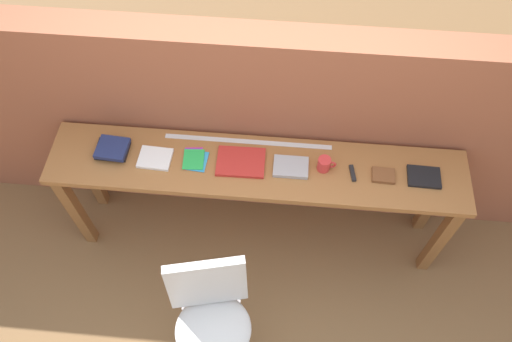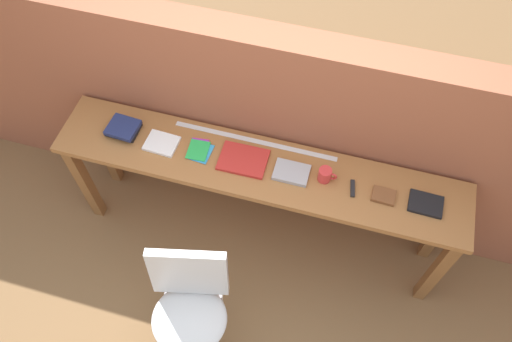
{
  "view_description": "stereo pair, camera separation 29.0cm",
  "coord_description": "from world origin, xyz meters",
  "views": [
    {
      "loc": [
        0.14,
        -1.31,
        3.34
      ],
      "look_at": [
        0.0,
        0.25,
        0.9
      ],
      "focal_mm": 35.0,
      "sensor_mm": 36.0,
      "label": 1
    },
    {
      "loc": [
        0.42,
        -1.26,
        3.34
      ],
      "look_at": [
        0.0,
        0.25,
        0.9
      ],
      "focal_mm": 35.0,
      "sensor_mm": 36.0,
      "label": 2
    }
  ],
  "objects": [
    {
      "name": "brick_wall_back",
      "position": [
        0.0,
        0.64,
        0.8
      ],
      "size": [
        6.0,
        0.2,
        1.59
      ],
      "primitive_type": "cube",
      "color": "#935138",
      "rests_on": "ground"
    },
    {
      "name": "pamphlet_pile_colourful",
      "position": [
        -0.37,
        0.31,
        0.89
      ],
      "size": [
        0.15,
        0.18,
        0.01
      ],
      "color": "#E5334C",
      "rests_on": "sideboard"
    },
    {
      "name": "chair_white_moulded",
      "position": [
        -0.19,
        -0.49,
        0.53
      ],
      "size": [
        0.53,
        0.54,
        0.89
      ],
      "color": "silver",
      "rests_on": "ground"
    },
    {
      "name": "book_stack_leftmost",
      "position": [
        -0.87,
        0.32,
        0.91
      ],
      "size": [
        0.2,
        0.18,
        0.06
      ],
      "color": "black",
      "rests_on": "sideboard"
    },
    {
      "name": "book_open_centre",
      "position": [
        -0.1,
        0.31,
        0.89
      ],
      "size": [
        0.29,
        0.21,
        0.02
      ],
      "primitive_type": "cube",
      "rotation": [
        0.0,
        0.0,
        0.02
      ],
      "color": "red",
      "rests_on": "sideboard"
    },
    {
      "name": "ground_plane",
      "position": [
        0.0,
        0.0,
        0.0
      ],
      "size": [
        40.0,
        40.0,
        0.0
      ],
      "primitive_type": "plane",
      "color": "brown"
    },
    {
      "name": "ruler_metal_back_edge",
      "position": [
        -0.07,
        0.47,
        0.88
      ],
      "size": [
        1.02,
        0.03,
        0.0
      ],
      "primitive_type": "cube",
      "color": "silver",
      "rests_on": "sideboard"
    },
    {
      "name": "sideboard",
      "position": [
        0.0,
        0.3,
        0.74
      ],
      "size": [
        2.5,
        0.44,
        0.88
      ],
      "color": "#996033",
      "rests_on": "ground"
    },
    {
      "name": "multitool_folded",
      "position": [
        0.56,
        0.29,
        0.89
      ],
      "size": [
        0.04,
        0.11,
        0.02
      ],
      "primitive_type": "cube",
      "rotation": [
        0.0,
        0.0,
        0.16
      ],
      "color": "black",
      "rests_on": "sideboard"
    },
    {
      "name": "magazine_cycling",
      "position": [
        -0.61,
        0.29,
        0.89
      ],
      "size": [
        0.2,
        0.16,
        0.02
      ],
      "primitive_type": "cube",
      "rotation": [
        0.0,
        0.0,
        -0.05
      ],
      "color": "white",
      "rests_on": "sideboard"
    },
    {
      "name": "mug",
      "position": [
        0.39,
        0.32,
        0.92
      ],
      "size": [
        0.11,
        0.08,
        0.09
      ],
      "color": "red",
      "rests_on": "sideboard"
    },
    {
      "name": "leather_journal_brown",
      "position": [
        0.74,
        0.29,
        0.89
      ],
      "size": [
        0.13,
        0.1,
        0.02
      ],
      "primitive_type": "cube",
      "rotation": [
        0.0,
        0.0,
        -0.04
      ],
      "color": "brown",
      "rests_on": "sideboard"
    },
    {
      "name": "book_grey_hardcover",
      "position": [
        0.2,
        0.3,
        0.89
      ],
      "size": [
        0.2,
        0.15,
        0.03
      ],
      "primitive_type": "cube",
      "rotation": [
        0.0,
        0.0,
        -0.0
      ],
      "color": "#9E9EA3",
      "rests_on": "sideboard"
    },
    {
      "name": "book_repair_rightmost",
      "position": [
        0.98,
        0.3,
        0.89
      ],
      "size": [
        0.19,
        0.15,
        0.02
      ],
      "primitive_type": "cube",
      "rotation": [
        0.0,
        0.0,
        -0.02
      ],
      "color": "black",
      "rests_on": "sideboard"
    }
  ]
}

